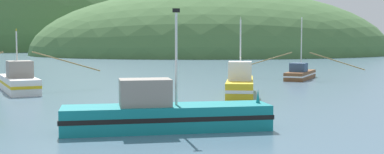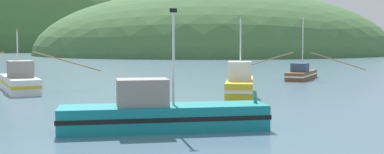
# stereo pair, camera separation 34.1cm
# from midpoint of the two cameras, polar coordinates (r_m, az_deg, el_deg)

# --- Properties ---
(hill_mid_left) EXTENTS (111.97, 89.57, 39.60)m
(hill_mid_left) POSITION_cam_midpoint_polar(r_m,az_deg,el_deg) (157.23, 2.99, 2.66)
(hill_mid_left) COLOR #47703D
(hill_mid_left) RESTS_ON ground
(fishing_boat_teal) EXTENTS (10.38, 3.22, 5.96)m
(fishing_boat_teal) POSITION_cam_midpoint_polar(r_m,az_deg,el_deg) (24.48, -3.15, -4.25)
(fishing_boat_teal) COLOR #147F84
(fishing_boat_teal) RESTS_ON ground
(fishing_boat_brown) EXTENTS (10.76, 8.90, 6.97)m
(fishing_boat_brown) POSITION_cam_midpoint_polar(r_m,az_deg,el_deg) (57.38, 12.57, 0.38)
(fishing_boat_brown) COLOR brown
(fishing_boat_brown) RESTS_ON ground
(fishing_boat_white) EXTENTS (14.09, 9.34, 5.40)m
(fishing_boat_white) POSITION_cam_midpoint_polar(r_m,az_deg,el_deg) (45.08, -18.91, -0.47)
(fishing_boat_white) COLOR white
(fishing_boat_white) RESTS_ON ground
(fishing_boat_yellow) EXTENTS (5.16, 8.86, 6.26)m
(fishing_boat_yellow) POSITION_cam_midpoint_polar(r_m,az_deg,el_deg) (39.76, 5.75, -0.86)
(fishing_boat_yellow) COLOR gold
(fishing_boat_yellow) RESTS_ON ground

